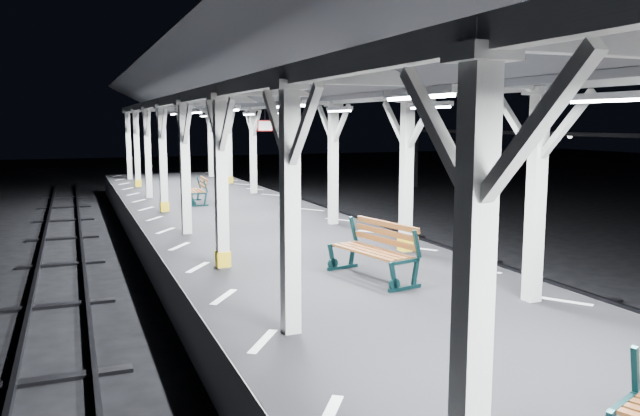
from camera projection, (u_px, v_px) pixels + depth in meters
ground at (361, 337)px, 11.05m from camera, size 120.00×120.00×0.00m
platform at (361, 310)px, 10.99m from camera, size 6.00×50.00×1.00m
hazard_stripes_left at (224, 297)px, 10.02m from camera, size 1.00×48.00×0.01m
hazard_stripes_right at (478, 270)px, 11.82m from camera, size 1.00×48.00×0.01m
track_left at (55, 375)px, 9.21m from camera, size 2.20×60.00×0.16m
track_right at (579, 303)px, 12.88m from camera, size 2.20×60.00×0.16m
canopy at (364, 76)px, 10.41m from camera, size 5.40×49.00×4.65m
bench_mid at (377, 249)px, 11.17m from camera, size 1.04×1.97×1.02m
bench_far at (198, 190)px, 21.43m from camera, size 0.69×1.67×0.89m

